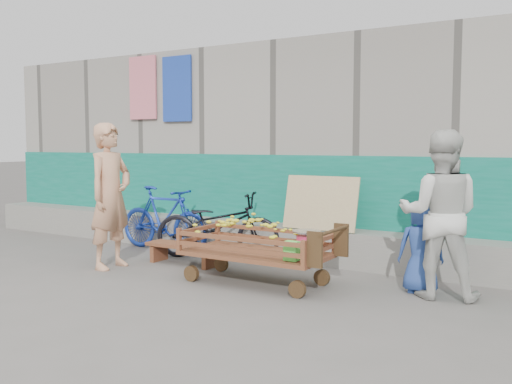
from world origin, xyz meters
The scene contains 9 objects.
ground centered at (0.00, 0.00, 0.00)m, with size 80.00×80.00×0.00m, color #5B5853.
building_wall centered at (0.00, 4.05, 1.47)m, with size 12.00×3.50×3.00m.
banana_cart centered at (0.08, 0.94, 0.51)m, with size 1.77×0.81×0.75m.
bench centered at (-1.22, 1.33, 0.19)m, with size 1.06×0.32×0.26m.
vendor_man centered at (-1.87, 0.70, 0.91)m, with size 0.66×0.43×1.82m, color tan.
woman centered at (1.98, 1.43, 0.85)m, with size 0.82×0.64×1.70m, color silver.
child centered at (1.78, 1.51, 0.48)m, with size 0.47×0.30×0.96m, color #26438E.
bicycle_dark centered at (-1.05, 1.85, 0.45)m, with size 0.60×1.72×0.91m, color black.
bicycle_blue centered at (-2.08, 1.95, 0.47)m, with size 0.44×1.56×0.94m, color #17339B.
Camera 1 is at (3.35, -4.40, 1.56)m, focal length 40.00 mm.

